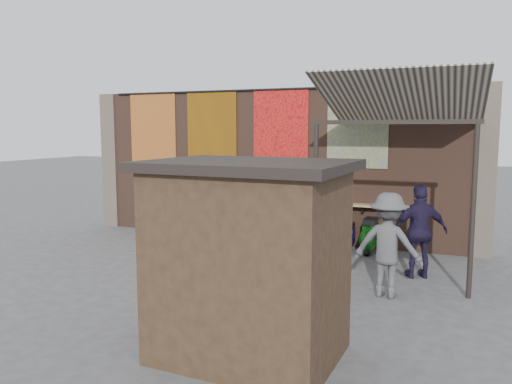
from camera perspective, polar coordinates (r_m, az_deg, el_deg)
ground at (r=11.28m, az=-2.95°, el=-8.00°), size 70.00×70.00×0.00m
brick_wall at (r=13.42m, az=1.87°, el=3.10°), size 10.00×0.40×4.00m
pier_left at (r=15.97m, az=-15.96°, el=3.47°), size 0.50×0.50×4.00m
pier_right at (r=12.61m, az=24.66°, el=2.20°), size 0.50×0.50×4.00m
eating_counter at (r=13.17m, az=1.30°, el=-0.92°), size 8.00×0.32×0.05m
shelf_box at (r=13.39m, az=-1.66°, el=-0.10°), size 0.61×0.30×0.27m
tapestry_redgold at (r=14.83m, az=-11.69°, el=7.20°), size 1.50×0.02×2.00m
tapestry_sun at (r=13.86m, az=-5.09°, el=7.34°), size 1.50×0.02×2.00m
tapestry_orange at (r=13.08m, az=2.80°, el=7.37°), size 1.50×0.02×2.00m
tapestry_multi at (r=12.56m, az=11.52°, el=7.25°), size 1.50×0.02×2.00m
hang_rail at (r=13.21m, az=1.56°, el=11.63°), size 9.50×0.06×0.06m
scooter_stool_0 at (r=14.32m, az=-10.33°, el=-3.47°), size 0.32×0.71×0.67m
scooter_stool_1 at (r=13.99m, az=-8.29°, el=-3.40°), size 0.38×0.85×0.81m
scooter_stool_2 at (r=13.69m, az=-6.20°, el=-3.83°), size 0.33×0.74×0.70m
scooter_stool_3 at (r=13.47m, az=-4.36°, el=-3.70°), size 0.39×0.87×0.83m
scooter_stool_4 at (r=13.26m, az=-1.72°, el=-3.88°), size 0.39×0.87×0.82m
scooter_stool_5 at (r=12.97m, az=0.37°, el=-4.09°), size 0.40×0.88×0.84m
scooter_stool_6 at (r=12.85m, az=2.93°, el=-4.34°), size 0.37×0.82×0.78m
scooter_stool_7 at (r=12.61m, az=5.33°, el=-4.45°), size 0.40×0.88×0.84m
scooter_stool_8 at (r=12.46m, az=7.87°, el=-4.72°), size 0.38×0.84×0.79m
scooter_stool_9 at (r=12.38m, az=10.43°, el=-5.12°), size 0.32×0.72×0.68m
scooter_stool_10 at (r=12.28m, az=12.85°, el=-4.93°), size 0.39×0.87×0.83m
diner_left at (r=13.35m, az=-6.43°, el=-1.76°), size 0.71×0.52×1.78m
diner_right at (r=13.55m, az=-5.43°, el=-2.05°), size 0.89×0.77×1.58m
shopper_navy at (r=10.44m, az=18.23°, el=-4.32°), size 1.19×0.86×1.87m
shopper_grey at (r=9.11m, az=14.86°, el=-5.87°), size 1.27×0.83×1.86m
shopper_tan at (r=11.17m, az=8.18°, el=-3.36°), size 1.07×0.96×1.84m
market_stall at (r=6.47m, az=-0.82°, el=-8.31°), size 2.33×1.80×2.44m
stall_roof at (r=6.25m, az=-0.84°, el=3.06°), size 2.62×2.07×0.12m
stall_sign at (r=7.13m, az=2.22°, el=-2.35°), size 1.20×0.10×0.50m
stall_shelf at (r=7.33m, az=2.19°, el=-9.14°), size 1.87×0.20×0.06m
awning_canvas at (r=10.84m, az=16.37°, el=10.06°), size 3.20×3.28×0.97m
awning_ledger at (r=12.45m, az=17.19°, el=11.46°), size 3.30×0.08×0.12m
awning_header at (r=9.33m, az=15.33°, el=7.73°), size 3.00×0.08×0.08m
awning_post_left at (r=9.70m, az=6.79°, el=-1.17°), size 0.09×0.09×3.10m
awning_post_right at (r=9.37m, az=23.55°, el=-2.01°), size 0.09×0.09×3.10m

